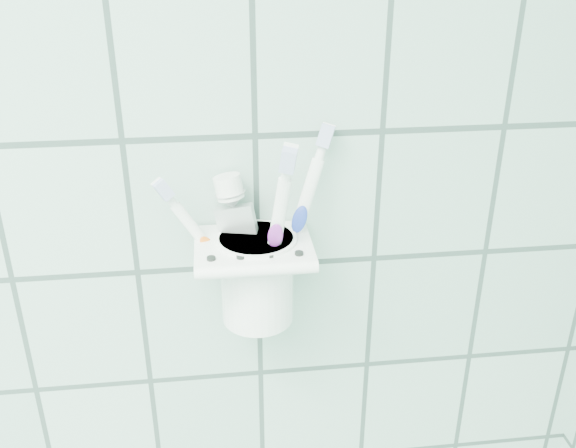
% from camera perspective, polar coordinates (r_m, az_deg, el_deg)
% --- Properties ---
extents(holder_bracket, '(0.12, 0.10, 0.04)m').
position_cam_1_polar(holder_bracket, '(0.66, -3.11, -2.20)').
color(holder_bracket, white).
rests_on(holder_bracket, wall_back).
extents(cup, '(0.09, 0.09, 0.10)m').
position_cam_1_polar(cup, '(0.68, -2.77, -4.55)').
color(cup, white).
rests_on(cup, holder_bracket).
extents(toothbrush_pink, '(0.09, 0.02, 0.18)m').
position_cam_1_polar(toothbrush_pink, '(0.67, -3.30, -0.65)').
color(toothbrush_pink, white).
rests_on(toothbrush_pink, cup).
extents(toothbrush_blue, '(0.07, 0.05, 0.21)m').
position_cam_1_polar(toothbrush_blue, '(0.65, -1.57, 0.03)').
color(toothbrush_blue, white).
rests_on(toothbrush_blue, cup).
extents(toothbrush_orange, '(0.04, 0.06, 0.21)m').
position_cam_1_polar(toothbrush_orange, '(0.66, -2.32, 0.41)').
color(toothbrush_orange, white).
rests_on(toothbrush_orange, cup).
extents(toothpaste_tube, '(0.06, 0.04, 0.16)m').
position_cam_1_polar(toothpaste_tube, '(0.67, -3.06, -1.07)').
color(toothpaste_tube, silver).
rests_on(toothpaste_tube, cup).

